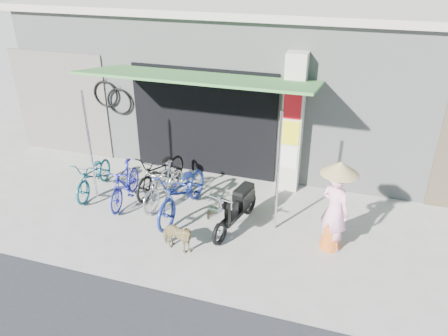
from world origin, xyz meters
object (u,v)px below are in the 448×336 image
(bike_silver, at_px, (164,185))
(bike_navy, at_px, (183,191))
(moped, at_px, (237,208))
(bike_teal, at_px, (94,175))
(nun, at_px, (335,207))
(bike_black, at_px, (161,172))
(bike_blue, at_px, (125,184))
(street_dog, at_px, (177,237))

(bike_silver, relative_size, bike_navy, 0.76)
(bike_silver, height_order, moped, moped)
(bike_teal, bearing_deg, nun, -12.15)
(bike_teal, xyz_separation_m, bike_silver, (1.65, 0.01, 0.04))
(bike_navy, bearing_deg, bike_teal, 178.06)
(bike_black, bearing_deg, moped, -14.03)
(bike_blue, xyz_separation_m, street_dog, (1.69, -1.22, -0.14))
(bike_silver, distance_m, street_dog, 1.68)
(street_dog, bearing_deg, bike_navy, 28.63)
(bike_navy, relative_size, nun, 1.15)
(bike_silver, distance_m, moped, 1.71)
(bike_teal, distance_m, street_dog, 2.91)
(bike_black, distance_m, nun, 3.88)
(bike_navy, height_order, nun, nun)
(bike_blue, distance_m, bike_silver, 0.82)
(bike_black, bearing_deg, bike_navy, -32.56)
(bike_blue, xyz_separation_m, bike_black, (0.51, 0.70, 0.02))
(bike_teal, height_order, moped, moped)
(moped, bearing_deg, bike_navy, -173.98)
(bike_teal, height_order, bike_blue, bike_blue)
(bike_navy, xyz_separation_m, nun, (2.93, -0.22, 0.33))
(bike_blue, xyz_separation_m, nun, (4.25, -0.27, 0.41))
(bike_black, bearing_deg, bike_blue, -116.21)
(bike_teal, xyz_separation_m, moped, (3.32, -0.36, 0.02))
(bike_silver, bearing_deg, moped, -3.36)
(nun, bearing_deg, bike_teal, 26.99)
(bike_teal, relative_size, bike_blue, 1.07)
(bike_blue, height_order, nun, nun)
(bike_teal, distance_m, bike_black, 1.45)
(bike_blue, distance_m, nun, 4.28)
(bike_blue, height_order, bike_silver, bike_silver)
(bike_silver, relative_size, moped, 0.91)
(bike_black, height_order, bike_navy, bike_navy)
(bike_teal, xyz_separation_m, nun, (5.10, -0.45, 0.43))
(bike_teal, bearing_deg, bike_silver, -6.70)
(moped, relative_size, nun, 0.96)
(bike_black, relative_size, moped, 1.06)
(bike_black, xyz_separation_m, street_dog, (1.18, -1.91, -0.16))
(nun, bearing_deg, bike_black, 17.59)
(bike_teal, distance_m, moped, 3.34)
(bike_black, height_order, nun, nun)
(bike_blue, relative_size, bike_navy, 0.75)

